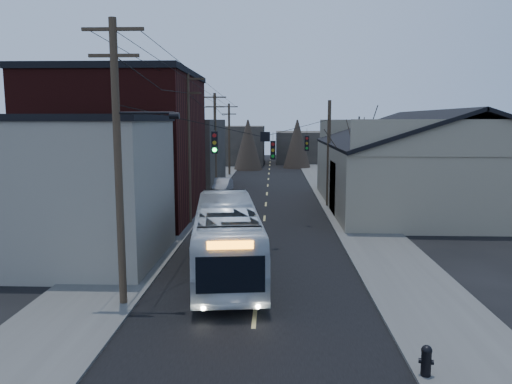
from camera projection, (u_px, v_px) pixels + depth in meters
ground at (252, 342)px, 15.71m from camera, size 160.00×160.00×0.00m
road_surface at (267, 197)px, 45.38m from camera, size 9.00×110.00×0.02m
sidewalk_left at (196, 196)px, 45.61m from camera, size 4.00×110.00×0.12m
sidewalk_right at (338, 197)px, 45.14m from camera, size 4.00×110.00×0.12m
building_clapboard at (77, 191)px, 24.44m from camera, size 8.00×8.00×7.00m
building_brick at (123, 148)px, 35.14m from camera, size 10.00×12.00×10.00m
building_left_far at (175, 154)px, 51.16m from camera, size 9.00×14.00×7.00m
warehouse at (429, 174)px, 39.59m from camera, size 16.16×20.60×7.73m
building_far_left at (233, 145)px, 79.79m from camera, size 10.00×12.00×6.00m
building_far_right at (312, 147)px, 84.34m from camera, size 12.00×14.00×5.00m
bare_tree at (358, 169)px, 34.75m from camera, size 0.40×0.40×7.20m
utility_lines at (226, 146)px, 39.00m from camera, size 11.24×45.28×10.50m
bus at (227, 237)px, 22.84m from camera, size 4.11×12.04×3.29m
parked_car at (222, 186)px, 47.48m from camera, size 1.86×4.54×1.46m
fire_hydrant at (426, 359)px, 13.39m from camera, size 0.42×0.29×0.86m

